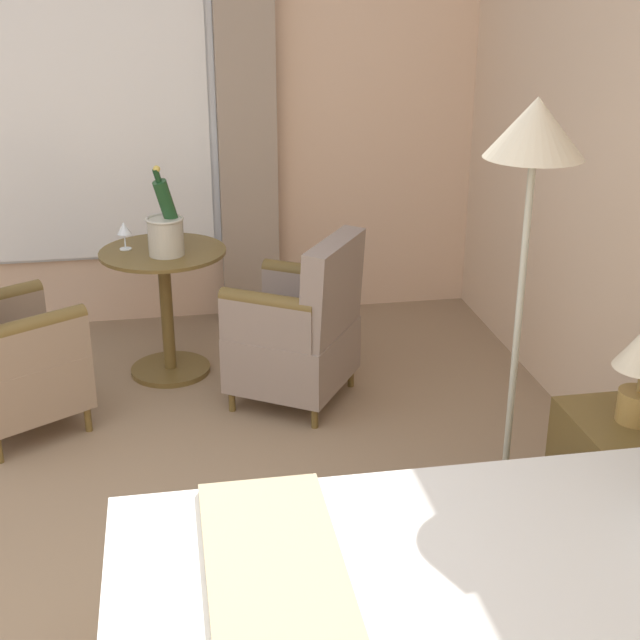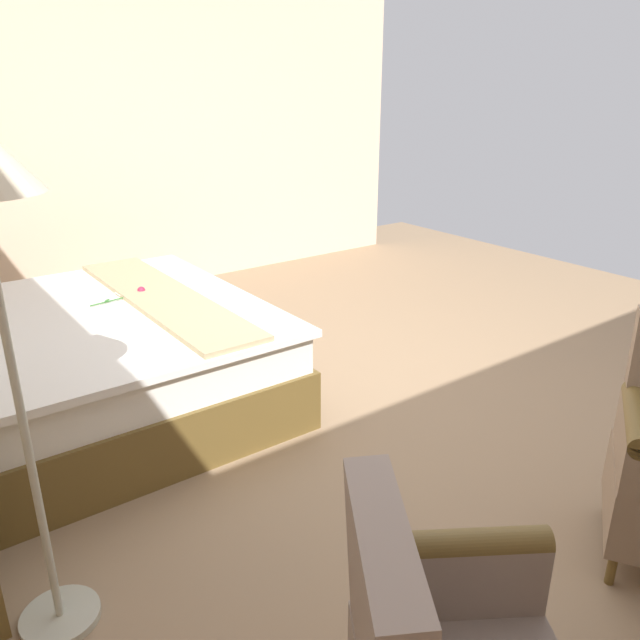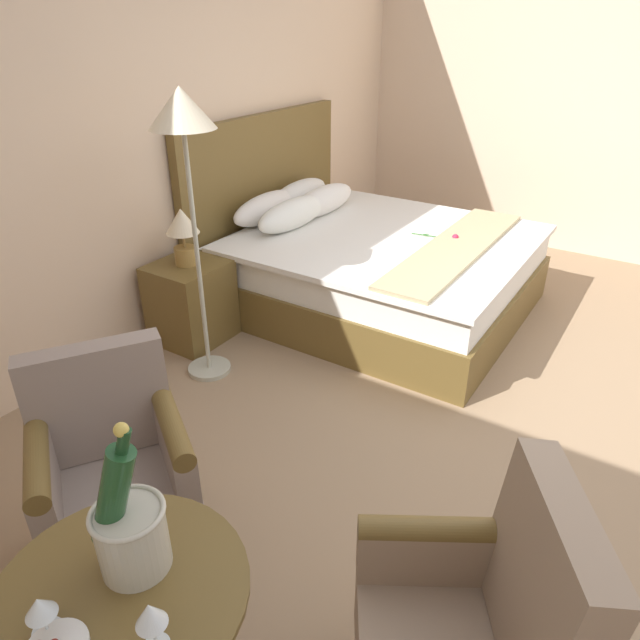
# 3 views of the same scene
# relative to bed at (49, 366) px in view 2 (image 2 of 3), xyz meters

# --- Properties ---
(ground_plane) EXTENTS (7.66, 7.66, 0.00)m
(ground_plane) POSITION_rel_bed_xyz_m (-0.97, -1.58, -0.36)
(ground_plane) COLOR #917557
(wall_far_side) EXTENTS (0.12, 5.40, 3.07)m
(wall_far_side) POSITION_rel_bed_xyz_m (2.17, -1.58, 1.18)
(wall_far_side) COLOR beige
(wall_far_side) RESTS_ON ground
(bed) EXTENTS (1.97, 2.23, 1.39)m
(bed) POSITION_rel_bed_xyz_m (0.00, 0.00, 0.00)
(bed) COLOR brown
(bed) RESTS_ON ground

